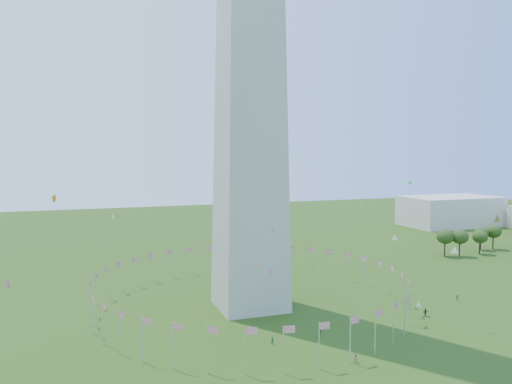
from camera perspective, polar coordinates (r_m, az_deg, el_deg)
flag_ring at (r=132.83m, az=-0.69°, el=-11.14°), size 80.24×80.24×9.00m
gov_building_east_a at (r=293.99m, az=21.27°, el=-2.04°), size 50.00×30.00×16.00m
crowd at (r=98.74m, az=15.52°, el=-19.26°), size 77.41×56.88×1.93m
kites_aloft at (r=113.12m, az=13.53°, el=-6.23°), size 116.52×67.70×36.46m
tree_line_east at (r=222.71m, az=25.02°, el=-5.02°), size 53.74×15.30×10.36m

